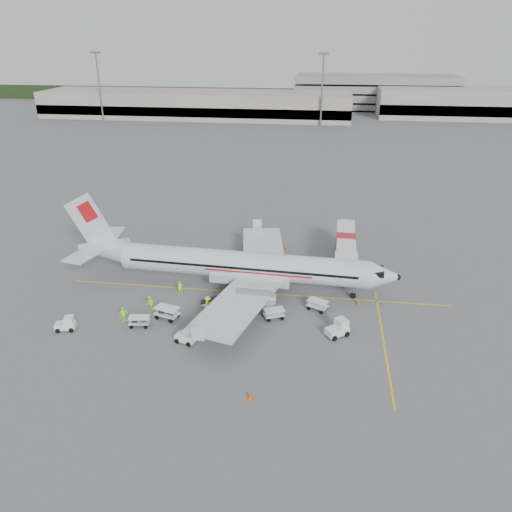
# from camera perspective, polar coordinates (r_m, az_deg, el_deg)

# --- Properties ---
(ground) EXTENTS (360.00, 360.00, 0.00)m
(ground) POSITION_cam_1_polar(r_m,az_deg,el_deg) (57.88, -0.28, -4.24)
(ground) COLOR #56595B
(stripe_lead) EXTENTS (44.00, 0.20, 0.01)m
(stripe_lead) POSITION_cam_1_polar(r_m,az_deg,el_deg) (57.88, -0.28, -4.23)
(stripe_lead) COLOR yellow
(stripe_lead) RESTS_ON ground
(stripe_cross) EXTENTS (0.20, 20.00, 0.01)m
(stripe_cross) POSITION_cam_1_polar(r_m,az_deg,el_deg) (50.95, 14.36, -9.36)
(stripe_cross) COLOR yellow
(stripe_cross) RESTS_ON ground
(terminal_west) EXTENTS (110.00, 22.00, 9.00)m
(terminal_west) POSITION_cam_1_polar(r_m,az_deg,el_deg) (187.98, -6.93, 16.83)
(terminal_west) COLOR gray
(terminal_west) RESTS_ON ground
(terminal_east) EXTENTS (90.00, 26.00, 10.00)m
(terminal_east) POSITION_cam_1_polar(r_m,az_deg,el_deg) (206.46, 26.65, 15.35)
(terminal_east) COLOR gray
(terminal_east) RESTS_ON ground
(parking_garage) EXTENTS (62.00, 24.00, 14.00)m
(parking_garage) POSITION_cam_1_polar(r_m,az_deg,el_deg) (212.18, 13.41, 17.86)
(parking_garage) COLOR slate
(parking_garage) RESTS_ON ground
(treeline) EXTENTS (300.00, 3.00, 6.00)m
(treeline) POSITION_cam_1_polar(r_m,az_deg,el_deg) (226.90, 6.42, 17.67)
(treeline) COLOR black
(treeline) RESTS_ON ground
(mast_west) EXTENTS (3.20, 1.20, 22.00)m
(mast_west) POSITION_cam_1_polar(r_m,az_deg,el_deg) (186.12, -17.45, 17.91)
(mast_west) COLOR slate
(mast_west) RESTS_ON ground
(mast_center) EXTENTS (3.20, 1.20, 22.00)m
(mast_center) POSITION_cam_1_polar(r_m,az_deg,el_deg) (169.28, 7.56, 18.24)
(mast_center) COLOR slate
(mast_center) RESTS_ON ground
(aircraft) EXTENTS (39.11, 31.36, 10.40)m
(aircraft) POSITION_cam_1_polar(r_m,az_deg,el_deg) (56.68, -1.54, 0.95)
(aircraft) COLOR silver
(aircraft) RESTS_ON ground
(jet_bridge) EXTENTS (3.32, 16.14, 4.22)m
(jet_bridge) POSITION_cam_1_polar(r_m,az_deg,el_deg) (64.66, 10.14, 0.59)
(jet_bridge) COLOR silver
(jet_bridge) RESTS_ON ground
(belt_loader) EXTENTS (5.21, 2.70, 2.69)m
(belt_loader) POSITION_cam_1_polar(r_m,az_deg,el_deg) (54.36, -3.98, -4.68)
(belt_loader) COLOR silver
(belt_loader) RESTS_ON ground
(tug_fore) EXTENTS (2.56, 2.37, 1.73)m
(tug_fore) POSITION_cam_1_polar(r_m,az_deg,el_deg) (50.35, 9.25, -8.14)
(tug_fore) COLOR silver
(tug_fore) RESTS_ON ground
(tug_mid) EXTENTS (2.20, 1.65, 1.51)m
(tug_mid) POSITION_cam_1_polar(r_m,az_deg,el_deg) (49.28, -8.06, -8.97)
(tug_mid) COLOR silver
(tug_mid) RESTS_ON ground
(tug_aft) EXTENTS (2.16, 1.55, 1.50)m
(tug_aft) POSITION_cam_1_polar(r_m,az_deg,el_deg) (54.21, -20.99, -7.20)
(tug_aft) COLOR silver
(tug_aft) RESTS_ON ground
(cart_loaded_a) EXTENTS (2.22, 1.51, 1.08)m
(cart_loaded_a) POSITION_cam_1_polar(r_m,az_deg,el_deg) (52.77, -13.20, -7.29)
(cart_loaded_a) COLOR silver
(cart_loaded_a) RESTS_ON ground
(cart_loaded_b) EXTENTS (2.82, 2.14, 1.30)m
(cart_loaded_b) POSITION_cam_1_polar(r_m,az_deg,el_deg) (53.45, -10.13, -6.43)
(cart_loaded_b) COLOR silver
(cart_loaded_b) RESTS_ON ground
(cart_empty_a) EXTENTS (2.43, 1.98, 1.10)m
(cart_empty_a) POSITION_cam_1_polar(r_m,az_deg,el_deg) (52.69, 2.08, -6.64)
(cart_empty_a) COLOR silver
(cart_empty_a) RESTS_ON ground
(cart_empty_b) EXTENTS (2.52, 2.10, 1.14)m
(cart_empty_b) POSITION_cam_1_polar(r_m,az_deg,el_deg) (54.62, 7.04, -5.60)
(cart_empty_b) COLOR silver
(cart_empty_b) RESTS_ON ground
(cone_nose) EXTENTS (0.39, 0.39, 0.63)m
(cone_nose) POSITION_cam_1_polar(r_m,az_deg,el_deg) (56.55, 11.64, -5.15)
(cone_nose) COLOR #F54E01
(cone_nose) RESTS_ON ground
(cone_port) EXTENTS (0.43, 0.43, 0.70)m
(cone_port) POSITION_cam_1_polar(r_m,az_deg,el_deg) (69.11, 3.53, 0.92)
(cone_port) COLOR #F54E01
(cone_port) RESTS_ON ground
(cone_stbd) EXTENTS (0.43, 0.43, 0.71)m
(cone_stbd) POSITION_cam_1_polar(r_m,az_deg,el_deg) (42.32, -0.66, -15.69)
(cone_stbd) COLOR #F54E01
(cone_stbd) RESTS_ON ground
(crew_a) EXTENTS (0.70, 0.66, 1.61)m
(crew_a) POSITION_cam_1_polar(r_m,az_deg,el_deg) (57.87, -8.65, -3.64)
(crew_a) COLOR #97F521
(crew_a) RESTS_ON ground
(crew_b) EXTENTS (1.04, 1.06, 1.72)m
(crew_b) POSITION_cam_1_polar(r_m,az_deg,el_deg) (55.15, -12.02, -5.33)
(crew_b) COLOR #97F521
(crew_b) RESTS_ON ground
(crew_c) EXTENTS (1.06, 1.32, 1.79)m
(crew_c) POSITION_cam_1_polar(r_m,az_deg,el_deg) (54.03, -5.52, -5.49)
(crew_c) COLOR #97F521
(crew_c) RESTS_ON ground
(crew_d) EXTENTS (1.03, 1.02, 1.75)m
(crew_d) POSITION_cam_1_polar(r_m,az_deg,el_deg) (53.70, -14.92, -6.48)
(crew_d) COLOR #97F521
(crew_d) RESTS_ON ground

